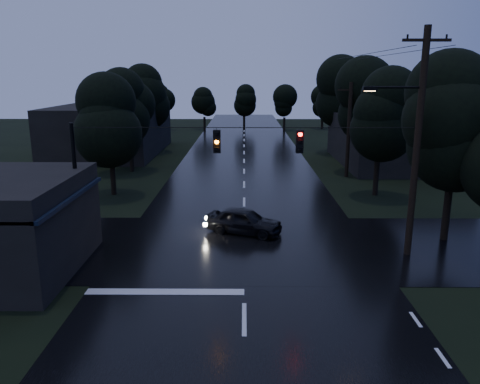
{
  "coord_description": "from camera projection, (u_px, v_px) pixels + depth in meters",
  "views": [
    {
      "loc": [
        -0.02,
        -9.23,
        7.98
      ],
      "look_at": [
        -0.21,
        12.83,
        2.48
      ],
      "focal_mm": 35.0,
      "sensor_mm": 36.0,
      "label": 1
    }
  ],
  "objects": [
    {
      "name": "tree_left_a",
      "position": [
        109.0,
        118.0,
        31.03
      ],
      "size": [
        3.92,
        3.92,
        8.26
      ],
      "color": "black",
      "rests_on": "ground"
    },
    {
      "name": "utility_pole_main",
      "position": [
        415.0,
        140.0,
        20.22
      ],
      "size": [
        3.5,
        0.3,
        10.0
      ],
      "color": "black",
      "rests_on": "ground"
    },
    {
      "name": "tree_corner_near",
      "position": [
        457.0,
        119.0,
        21.97
      ],
      "size": [
        4.48,
        4.48,
        9.44
      ],
      "color": "black",
      "rests_on": "ground"
    },
    {
      "name": "building_far_left",
      "position": [
        111.0,
        129.0,
        49.2
      ],
      "size": [
        10.0,
        16.0,
        5.0
      ],
      "primitive_type": "cube",
      "color": "black",
      "rests_on": "ground"
    },
    {
      "name": "anchor_pole_left",
      "position": [
        77.0,
        190.0,
        20.89
      ],
      "size": [
        0.18,
        0.18,
        6.0
      ],
      "primitive_type": "cylinder",
      "color": "black",
      "rests_on": "ground"
    },
    {
      "name": "utility_pole_far",
      "position": [
        349.0,
        129.0,
        37.04
      ],
      "size": [
        2.0,
        0.3,
        7.5
      ],
      "color": "black",
      "rests_on": "ground"
    },
    {
      "name": "tree_right_a",
      "position": [
        381.0,
        112.0,
        30.8
      ],
      "size": [
        4.2,
        4.2,
        8.85
      ],
      "color": "black",
      "rests_on": "ground"
    },
    {
      "name": "tree_right_c",
      "position": [
        343.0,
        92.0,
        48.07
      ],
      "size": [
        4.76,
        4.76,
        10.03
      ],
      "color": "black",
      "rests_on": "ground"
    },
    {
      "name": "tree_left_c",
      "position": [
        146.0,
        95.0,
        48.33
      ],
      "size": [
        4.48,
        4.48,
        9.44
      ],
      "color": "black",
      "rests_on": "ground"
    },
    {
      "name": "span_signals",
      "position": [
        257.0,
        141.0,
        20.27
      ],
      "size": [
        15.0,
        0.37,
        1.12
      ],
      "color": "black",
      "rests_on": "ground"
    },
    {
      "name": "main_road",
      "position": [
        244.0,
        172.0,
        39.99
      ],
      "size": [
        12.0,
        120.0,
        0.02
      ],
      "primitive_type": "cube",
      "color": "black",
      "rests_on": "ground"
    },
    {
      "name": "car",
      "position": [
        244.0,
        221.0,
        24.19
      ],
      "size": [
        4.23,
        2.88,
        1.34
      ],
      "primitive_type": "imported",
      "rotation": [
        0.0,
        0.0,
        1.2
      ],
      "color": "black",
      "rests_on": "ground"
    },
    {
      "name": "tree_right_b",
      "position": [
        361.0,
        100.0,
        38.46
      ],
      "size": [
        4.48,
        4.48,
        9.44
      ],
      "color": "black",
      "rests_on": "ground"
    },
    {
      "name": "tree_left_b",
      "position": [
        129.0,
        105.0,
        38.71
      ],
      "size": [
        4.2,
        4.2,
        8.85
      ],
      "color": "black",
      "rests_on": "ground"
    },
    {
      "name": "building_far_right",
      "position": [
        395.0,
        140.0,
        43.23
      ],
      "size": [
        10.0,
        14.0,
        4.4
      ],
      "primitive_type": "cube",
      "color": "black",
      "rests_on": "ground"
    },
    {
      "name": "cross_street",
      "position": [
        244.0,
        246.0,
        22.53
      ],
      "size": [
        60.0,
        9.0,
        0.02
      ],
      "primitive_type": "cube",
      "color": "black",
      "rests_on": "ground"
    }
  ]
}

